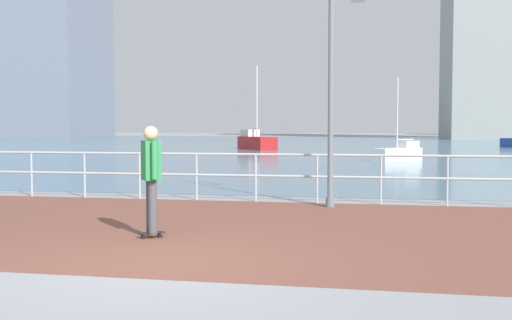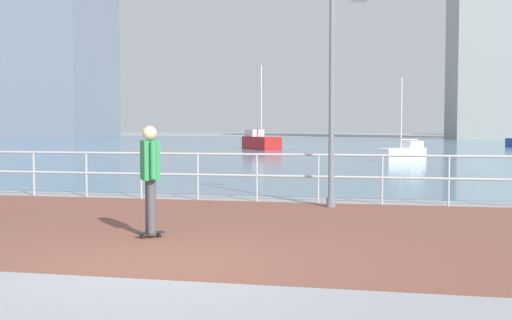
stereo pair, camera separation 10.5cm
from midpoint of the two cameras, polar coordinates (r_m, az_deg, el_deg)
ground at (r=47.13m, az=7.56°, el=1.05°), size 220.00×220.00×0.00m
brick_paving at (r=10.43m, az=-4.03°, el=-6.29°), size 28.00×7.15×0.01m
harbor_water at (r=58.61m, az=8.19°, el=1.46°), size 180.00×88.00×0.00m
waterfront_railing at (r=13.81m, az=-0.25°, el=-0.78°), size 25.25×0.06×1.11m
lamppost at (r=13.02m, az=7.56°, el=8.36°), size 0.81×0.36×5.24m
skateboarder at (r=9.43m, az=-10.14°, el=-1.01°), size 0.39×0.51×1.73m
sailboat_navy at (r=31.33m, az=13.12°, el=0.67°), size 2.61×2.84×4.15m
sailboat_white at (r=45.57m, az=-0.07°, el=1.76°), size 3.63×4.46×6.25m
tower_brick at (r=100.20m, az=-19.31°, el=8.69°), size 16.22×15.54×24.99m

